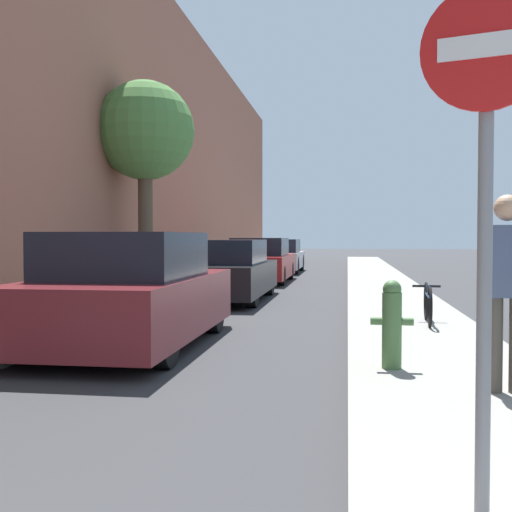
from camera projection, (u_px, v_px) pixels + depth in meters
ground_plane at (275, 292)px, 16.42m from camera, size 120.00×120.00×0.00m
sidewalk_left at (169, 289)px, 16.84m from camera, size 2.00×52.00×0.12m
sidewalk_right at (387, 291)px, 16.00m from camera, size 2.00×52.00×0.12m
building_facade_left at (120, 118)px, 16.90m from camera, size 0.70×52.00×9.43m
parked_car_maroon at (130, 293)px, 8.29m from camera, size 1.92×4.21×1.53m
parked_car_black at (226, 271)px, 14.30m from camera, size 1.87×4.50×1.40m
parked_car_red at (261, 261)px, 20.07m from camera, size 1.82×4.48×1.43m
parked_car_silver at (280, 256)px, 25.64m from camera, size 1.77×4.50×1.37m
street_tree_far at (145, 133)px, 15.46m from camera, size 2.46×2.46×5.23m
fire_hydrant at (392, 323)px, 6.35m from camera, size 0.43×0.20×0.91m
traffic_sign_post at (486, 131)px, 2.89m from camera, size 0.70×0.23×2.78m
pedestrian at (507, 280)px, 5.35m from camera, size 0.43×0.23×1.71m
bicycle at (428, 303)px, 9.64m from camera, size 0.44×1.51×0.62m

